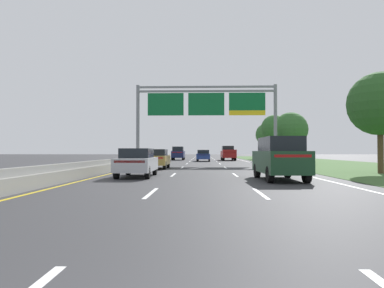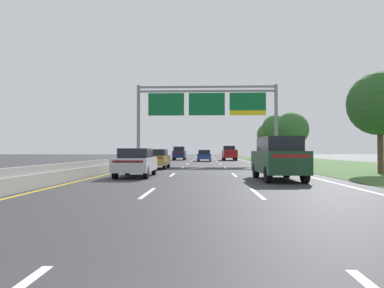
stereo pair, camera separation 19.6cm
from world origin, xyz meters
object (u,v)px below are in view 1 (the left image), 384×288
at_px(car_gold_left_lane_sedan, 157,159).
at_px(roadside_tree_mid, 291,130).
at_px(pickup_truck_red, 228,153).
at_px(roadside_tree_distant, 267,135).
at_px(car_darkgreen_right_lane_suv, 280,158).
at_px(car_blue_centre_lane_sedan, 203,155).
at_px(roadside_tree_far, 274,128).
at_px(overhead_sign_gantry, 206,108).
at_px(car_silver_left_lane_sedan, 137,162).
at_px(roadside_tree_near, 380,104).
at_px(car_navy_left_lane_suv, 178,153).

xyz_separation_m(car_gold_left_lane_sedan, roadside_tree_mid, (13.48, 10.59, 2.99)).
distance_m(pickup_truck_red, roadside_tree_distant, 11.81).
distance_m(pickup_truck_red, car_darkgreen_right_lane_suv, 35.45).
bearing_deg(car_blue_centre_lane_sedan, roadside_tree_distant, -39.13).
height_order(car_darkgreen_right_lane_suv, roadside_tree_far, roadside_tree_far).
bearing_deg(roadside_tree_far, overhead_sign_gantry, -127.60).
xyz_separation_m(pickup_truck_red, car_silver_left_lane_sedan, (-7.52, -33.51, -0.26)).
bearing_deg(roadside_tree_near, roadside_tree_distant, 89.82).
bearing_deg(car_blue_centre_lane_sedan, roadside_tree_far, -79.08).
bearing_deg(roadside_tree_distant, car_navy_left_lane_suv, -156.83).
xyz_separation_m(overhead_sign_gantry, car_gold_left_lane_sedan, (-4.12, -8.88, -5.25)).
bearing_deg(car_navy_left_lane_suv, car_gold_left_lane_sedan, -179.65).
bearing_deg(pickup_truck_red, car_silver_left_lane_sedan, 166.69).
relative_size(pickup_truck_red, car_darkgreen_right_lane_suv, 1.14).
height_order(overhead_sign_gantry, car_darkgreen_right_lane_suv, overhead_sign_gantry).
relative_size(car_blue_centre_lane_sedan, car_darkgreen_right_lane_suv, 0.93).
xyz_separation_m(roadside_tree_mid, roadside_tree_distant, (1.58, 22.62, 0.50)).
bearing_deg(roadside_tree_mid, roadside_tree_far, 87.51).
distance_m(pickup_truck_red, car_navy_left_lane_suv, 8.00).
distance_m(roadside_tree_mid, roadside_tree_far, 11.10).
bearing_deg(car_blue_centre_lane_sedan, roadside_tree_mid, -133.01).
height_order(car_gold_left_lane_sedan, car_darkgreen_right_lane_suv, car_darkgreen_right_lane_suv).
height_order(car_blue_centre_lane_sedan, car_darkgreen_right_lane_suv, car_darkgreen_right_lane_suv).
bearing_deg(overhead_sign_gantry, car_darkgreen_right_lane_suv, -80.21).
distance_m(overhead_sign_gantry, roadside_tree_near, 18.34).
bearing_deg(roadside_tree_distant, roadside_tree_near, -90.18).
height_order(overhead_sign_gantry, roadside_tree_distant, overhead_sign_gantry).
bearing_deg(car_blue_centre_lane_sedan, car_darkgreen_right_lane_suv, -172.26).
bearing_deg(roadside_tree_near, roadside_tree_mid, 95.07).
bearing_deg(overhead_sign_gantry, roadside_tree_mid, 10.37).
distance_m(car_gold_left_lane_sedan, car_blue_centre_lane_sedan, 20.23).
relative_size(car_gold_left_lane_sedan, roadside_tree_distant, 0.70).
relative_size(car_silver_left_lane_sedan, roadside_tree_near, 0.69).
height_order(roadside_tree_near, roadside_tree_distant, roadside_tree_near).
relative_size(car_silver_left_lane_sedan, roadside_tree_mid, 0.77).
xyz_separation_m(car_blue_centre_lane_sedan, roadside_tree_mid, (9.63, -9.28, 2.99)).
relative_size(car_navy_left_lane_suv, car_blue_centre_lane_sedan, 1.06).
bearing_deg(overhead_sign_gantry, pickup_truck_red, 77.52).
bearing_deg(pickup_truck_red, car_navy_left_lane_suv, 74.22).
xyz_separation_m(car_silver_left_lane_sedan, roadside_tree_far, (13.87, 30.52, 3.84)).
xyz_separation_m(roadside_tree_near, roadside_tree_distant, (0.12, 39.05, -0.09)).
relative_size(pickup_truck_red, roadside_tree_distant, 0.86).
height_order(pickup_truck_red, roadside_tree_far, roadside_tree_far).
height_order(car_navy_left_lane_suv, car_darkgreen_right_lane_suv, same).
bearing_deg(car_navy_left_lane_suv, car_silver_left_lane_sedan, -179.57).
xyz_separation_m(pickup_truck_red, roadside_tree_far, (6.35, -2.98, 3.58)).
relative_size(car_navy_left_lane_suv, roadside_tree_distant, 0.74).
bearing_deg(car_navy_left_lane_suv, roadside_tree_far, -109.71).
distance_m(pickup_truck_red, car_gold_left_lane_sedan, 25.78).
bearing_deg(pickup_truck_red, car_darkgreen_right_lane_suv, 179.19).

